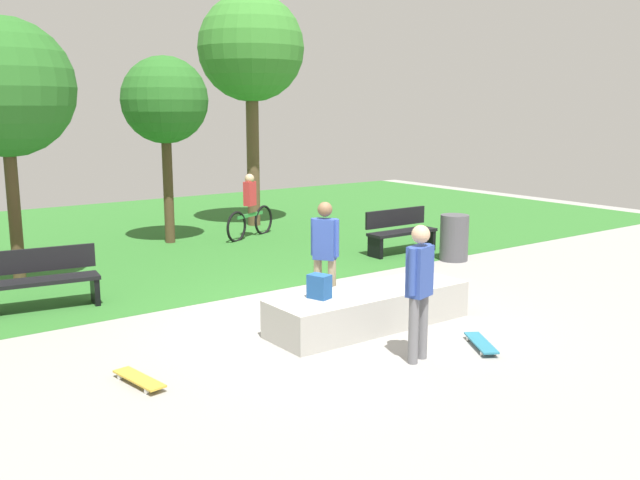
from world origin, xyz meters
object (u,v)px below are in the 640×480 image
at_px(park_bench_far_right, 400,230).
at_px(tree_leaning_ash, 251,50).
at_px(skateboard_by_ledge, 481,343).
at_px(skateboard_spare, 139,379).
at_px(concrete_ledge, 369,308).
at_px(tree_slender_maple, 4,88).
at_px(skater_performing_trick, 419,283).
at_px(tree_young_birch, 165,101).
at_px(skater_watching, 325,249).
at_px(park_bench_by_oak, 43,278).
at_px(backpack_on_ledge, 319,286).
at_px(trash_bin, 454,238).
at_px(cyclist_on_bicycle, 250,211).

height_order(park_bench_far_right, tree_leaning_ash, tree_leaning_ash).
xyz_separation_m(skateboard_by_ledge, skateboard_spare, (-3.95, 1.42, 0.00)).
xyz_separation_m(concrete_ledge, tree_slender_maple, (-3.36, 5.32, 3.04)).
bearing_deg(skater_performing_trick, tree_young_birch, 85.41).
bearing_deg(skateboard_by_ledge, skater_watching, 104.92).
distance_m(park_bench_by_oak, tree_leaning_ash, 8.87).
bearing_deg(tree_young_birch, backpack_on_ledge, -98.59).
height_order(concrete_ledge, park_bench_far_right, park_bench_far_right).
relative_size(skateboard_spare, trash_bin, 0.90).
distance_m(tree_slender_maple, tree_young_birch, 4.16).
bearing_deg(concrete_ledge, cyclist_on_bicycle, 72.91).
height_order(tree_leaning_ash, trash_bin, tree_leaning_ash).
height_order(backpack_on_ledge, skater_watching, skater_watching).
distance_m(park_bench_by_oak, trash_bin, 7.62).
height_order(skateboard_spare, tree_young_birch, tree_young_birch).
bearing_deg(tree_leaning_ash, skater_performing_trick, -109.71).
bearing_deg(tree_leaning_ash, tree_slender_maple, -155.64).
xyz_separation_m(skater_watching, tree_slender_maple, (-3.28, 4.39, 2.34)).
bearing_deg(tree_leaning_ash, skateboard_by_ledge, -104.22).
distance_m(skateboard_spare, tree_young_birch, 8.80).
bearing_deg(skateboard_by_ledge, park_bench_by_oak, 128.21).
relative_size(backpack_on_ledge, skater_watching, 0.19).
distance_m(skater_performing_trick, tree_slender_maple, 7.67).
bearing_deg(skater_performing_trick, trash_bin, 38.94).
bearing_deg(tree_young_birch, skater_performing_trick, -94.59).
height_order(skater_watching, tree_young_birch, tree_young_birch).
relative_size(tree_slender_maple, trash_bin, 4.88).
bearing_deg(backpack_on_ledge, concrete_ledge, 64.79).
distance_m(skater_performing_trick, skateboard_spare, 3.36).
relative_size(park_bench_by_oak, trash_bin, 1.81).
bearing_deg(trash_bin, tree_young_birch, 126.95).
relative_size(tree_slender_maple, cyclist_on_bicycle, 2.66).
height_order(park_bench_far_right, trash_bin, trash_bin).
bearing_deg(skater_performing_trick, park_bench_far_right, 49.34).
height_order(concrete_ledge, tree_slender_maple, tree_slender_maple).
xyz_separation_m(park_bench_by_oak, trash_bin, (7.51, -1.29, -0.02)).
bearing_deg(skater_watching, park_bench_by_oak, 141.85).
distance_m(concrete_ledge, tree_young_birch, 7.85).
bearing_deg(backpack_on_ledge, trash_bin, 96.02).
height_order(backpack_on_ledge, skater_performing_trick, skater_performing_trick).
bearing_deg(tree_slender_maple, skater_performing_trick, -66.11).
bearing_deg(trash_bin, skater_watching, -162.35).
xyz_separation_m(backpack_on_ledge, park_bench_far_right, (4.50, 3.32, -0.19)).
height_order(skateboard_spare, tree_leaning_ash, tree_leaning_ash).
height_order(skateboard_spare, trash_bin, trash_bin).
bearing_deg(park_bench_by_oak, skateboard_by_ledge, -51.79).
bearing_deg(tree_slender_maple, skateboard_spare, -90.24).
xyz_separation_m(tree_slender_maple, tree_young_birch, (3.66, 1.98, -0.18)).
xyz_separation_m(skateboard_by_ledge, cyclist_on_bicycle, (1.51, 8.29, 0.57)).
relative_size(concrete_ledge, park_bench_far_right, 1.85).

